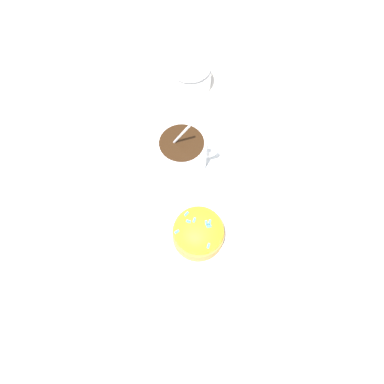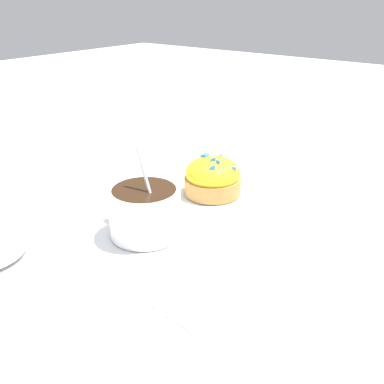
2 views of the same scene
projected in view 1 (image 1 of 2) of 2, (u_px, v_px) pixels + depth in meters
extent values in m
plane|color=silver|center=(188.00, 198.00, 0.65)|extent=(3.00, 3.00, 0.00)
cube|color=white|center=(188.00, 198.00, 0.64)|extent=(0.35, 0.36, 0.00)
cylinder|color=white|center=(180.00, 153.00, 0.65)|extent=(0.09, 0.09, 0.06)
cylinder|color=#331E0F|center=(180.00, 145.00, 0.63)|extent=(0.08, 0.08, 0.01)
torus|color=white|center=(208.00, 151.00, 0.65)|extent=(0.01, 0.04, 0.04)
ellipsoid|color=silver|center=(194.00, 161.00, 0.67)|extent=(0.02, 0.03, 0.01)
cylinder|color=silver|center=(174.00, 142.00, 0.62)|extent=(0.02, 0.05, 0.10)
cylinder|color=#D19347|center=(198.00, 235.00, 0.60)|extent=(0.08, 0.08, 0.02)
ellipsoid|color=yellow|center=(198.00, 230.00, 0.58)|extent=(0.08, 0.08, 0.04)
cube|color=#4C99EA|center=(206.00, 223.00, 0.56)|extent=(0.01, 0.00, 0.00)
cube|color=#4C99EA|center=(177.00, 232.00, 0.57)|extent=(0.01, 0.01, 0.00)
cube|color=#4C99EA|center=(209.00, 226.00, 0.56)|extent=(0.00, 0.01, 0.00)
cube|color=#4C99EA|center=(187.00, 214.00, 0.57)|extent=(0.01, 0.01, 0.00)
cube|color=#4C99EA|center=(208.00, 246.00, 0.56)|extent=(0.01, 0.01, 0.00)
cube|color=#4C99EA|center=(188.00, 221.00, 0.56)|extent=(0.01, 0.01, 0.00)
cube|color=#4C99EA|center=(210.00, 222.00, 0.56)|extent=(0.01, 0.01, 0.00)
cube|color=#4C99EA|center=(195.00, 220.00, 0.56)|extent=(0.01, 0.01, 0.00)
cylinder|color=white|center=(190.00, 78.00, 0.74)|extent=(0.08, 0.08, 0.04)
ellipsoid|color=white|center=(190.00, 66.00, 0.71)|extent=(0.08, 0.08, 0.03)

